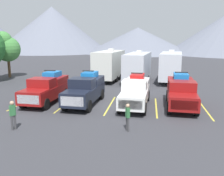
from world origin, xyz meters
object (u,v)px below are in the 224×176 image
(camper_trailer_c, at_px, (171,66))
(person_b, at_px, (13,113))
(camper_trailer_b, at_px, (138,66))
(pickup_truck_d, at_px, (181,92))
(pickup_truck_a, at_px, (46,88))
(pickup_truck_b, at_px, (85,89))
(person_a, at_px, (128,115))
(camper_trailer_a, at_px, (109,64))
(pickup_truck_c, at_px, (135,91))

(camper_trailer_c, distance_m, person_b, 19.88)
(camper_trailer_b, bearing_deg, person_b, -110.82)
(pickup_truck_d, xyz_separation_m, camper_trailer_c, (-0.00, 10.44, 0.82))
(pickup_truck_d, distance_m, person_b, 12.17)
(pickup_truck_a, xyz_separation_m, pickup_truck_b, (3.33, -0.01, 0.03))
(pickup_truck_b, xyz_separation_m, camper_trailer_c, (7.56, 10.81, 0.80))
(pickup_truck_d, xyz_separation_m, person_a, (-3.64, -5.74, -0.26))
(pickup_truck_a, xyz_separation_m, camper_trailer_a, (3.44, 11.05, 0.89))
(pickup_truck_d, height_order, camper_trailer_b, camper_trailer_b)
(pickup_truck_c, distance_m, person_b, 9.18)
(pickup_truck_c, height_order, person_a, pickup_truck_c)
(pickup_truck_a, xyz_separation_m, pickup_truck_c, (7.37, 0.04, -0.01))
(pickup_truck_d, distance_m, camper_trailer_b, 10.91)
(camper_trailer_a, xyz_separation_m, person_b, (-2.81, -17.24, -1.08))
(person_a, distance_m, person_b, 6.66)
(pickup_truck_d, bearing_deg, pickup_truck_c, -174.86)
(pickup_truck_c, relative_size, pickup_truck_d, 1.03)
(camper_trailer_c, height_order, person_b, camper_trailer_c)
(pickup_truck_a, relative_size, pickup_truck_d, 0.95)
(pickup_truck_d, height_order, camper_trailer_a, camper_trailer_a)
(pickup_truck_b, relative_size, person_a, 3.53)
(person_a, bearing_deg, pickup_truck_b, 126.05)
(pickup_truck_a, distance_m, pickup_truck_d, 10.90)
(pickup_truck_b, bearing_deg, pickup_truck_a, 179.90)
(camper_trailer_a, bearing_deg, person_b, -99.25)
(person_a, bearing_deg, pickup_truck_d, 57.61)
(camper_trailer_a, relative_size, camper_trailer_c, 1.04)
(pickup_truck_a, height_order, pickup_truck_c, pickup_truck_a)
(camper_trailer_c, bearing_deg, camper_trailer_a, 178.11)
(person_b, bearing_deg, person_a, 6.96)
(pickup_truck_c, relative_size, camper_trailer_c, 0.78)
(camper_trailer_b, bearing_deg, person_a, -89.07)
(pickup_truck_a, height_order, person_b, pickup_truck_a)
(camper_trailer_c, bearing_deg, pickup_truck_c, -108.13)
(pickup_truck_a, bearing_deg, pickup_truck_c, 0.32)
(camper_trailer_b, bearing_deg, pickup_truck_a, -123.61)
(camper_trailer_c, bearing_deg, person_b, -121.11)
(pickup_truck_b, bearing_deg, person_a, -53.95)
(pickup_truck_c, xyz_separation_m, camper_trailer_b, (-0.38, 10.48, 0.81))
(pickup_truck_d, bearing_deg, pickup_truck_b, -177.24)
(pickup_truck_a, xyz_separation_m, camper_trailer_c, (10.89, 10.80, 0.84))
(pickup_truck_d, bearing_deg, camper_trailer_c, 90.01)
(pickup_truck_b, distance_m, person_b, 6.75)
(pickup_truck_a, bearing_deg, person_b, -84.16)
(pickup_truck_a, height_order, camper_trailer_a, camper_trailer_a)
(camper_trailer_c, bearing_deg, person_a, -102.68)
(pickup_truck_a, relative_size, camper_trailer_b, 0.65)
(camper_trailer_c, bearing_deg, pickup_truck_b, -124.97)
(person_b, bearing_deg, camper_trailer_c, 58.89)
(pickup_truck_a, relative_size, camper_trailer_c, 0.72)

